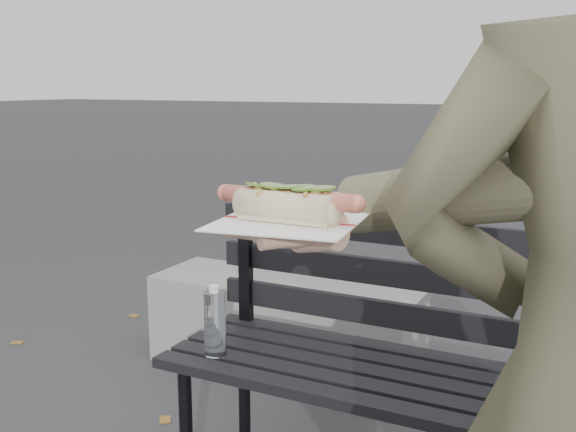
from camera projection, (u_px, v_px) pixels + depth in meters
The scene contains 3 objects.
park_bench at pixel (428, 355), 1.86m from camera, with size 1.50×0.44×0.88m.
concrete_block at pixel (285, 326), 3.00m from camera, with size 1.20×0.40×0.40m, color slate.
held_hotdog at pixel (448, 196), 0.89m from camera, with size 0.64×0.31×0.20m.
Camera 1 is at (0.31, -0.89, 1.26)m, focal length 42.00 mm.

